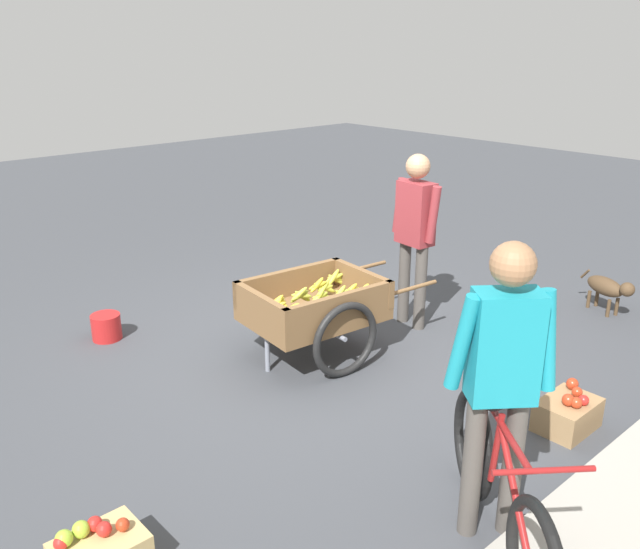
% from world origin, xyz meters
% --- Properties ---
extents(ground_plane, '(24.00, 24.00, 0.00)m').
position_xyz_m(ground_plane, '(0.00, 0.00, 0.00)').
color(ground_plane, '#3D3F44').
extents(fruit_cart, '(1.72, 1.00, 0.72)m').
position_xyz_m(fruit_cart, '(0.07, -0.05, 0.44)').
color(fruit_cart, brown).
rests_on(fruit_cart, ground).
extents(vendor_person, '(0.23, 0.57, 1.64)m').
position_xyz_m(vendor_person, '(-1.07, 0.06, 0.99)').
color(vendor_person, '#4C4742').
rests_on(vendor_person, ground).
extents(bicycle, '(1.07, 1.34, 0.85)m').
position_xyz_m(bicycle, '(0.89, 2.33, 0.35)').
color(bicycle, black).
rests_on(bicycle, ground).
extents(cyclist_person, '(0.43, 0.43, 1.69)m').
position_xyz_m(cyclist_person, '(0.80, 2.21, 1.02)').
color(cyclist_person, '#4C4742').
rests_on(cyclist_person, ground).
extents(dog, '(0.32, 0.64, 0.40)m').
position_xyz_m(dog, '(-2.74, 1.19, 0.27)').
color(dog, '#4C3823').
rests_on(dog, ground).
extents(plastic_bucket, '(0.27, 0.27, 0.24)m').
position_xyz_m(plastic_bucket, '(1.25, -1.59, 0.12)').
color(plastic_bucket, '#B21E1E').
rests_on(plastic_bucket, ground).
extents(apple_crate, '(0.44, 0.32, 0.31)m').
position_xyz_m(apple_crate, '(-0.50, 1.99, 0.12)').
color(apple_crate, '#99754C').
rests_on(apple_crate, ground).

